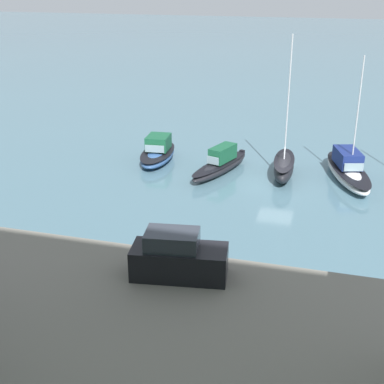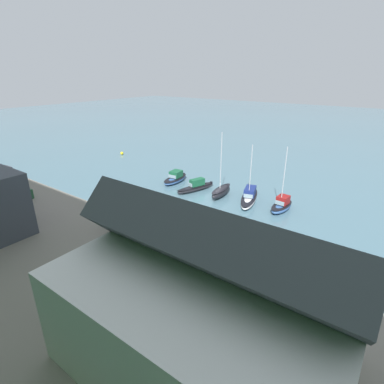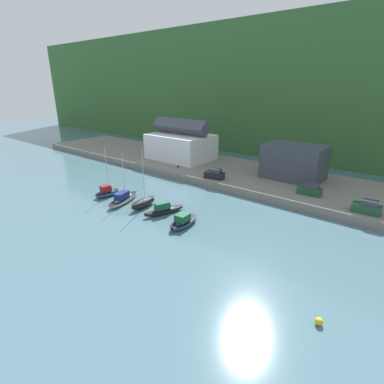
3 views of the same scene
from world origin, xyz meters
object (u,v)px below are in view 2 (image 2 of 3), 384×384
(moored_boat_0, at_px, (282,205))
(moored_boat_3, at_px, (196,187))
(mooring_buoy_0, at_px, (122,153))
(parked_car_2, at_px, (6,174))
(parked_car_0, at_px, (124,220))
(moored_boat_2, at_px, (221,191))
(moored_boat_1, at_px, (249,197))
(moored_boat_4, at_px, (175,178))
(parked_car_3, at_px, (19,191))
(dog_on_quay, at_px, (198,261))

(moored_boat_0, relative_size, moored_boat_3, 1.26)
(moored_boat_0, distance_m, mooring_buoy_0, 43.28)
(moored_boat_0, relative_size, parked_car_2, 2.20)
(parked_car_2, bearing_deg, parked_car_0, 87.17)
(moored_boat_2, xyz_separation_m, parked_car_2, (31.49, 18.04, 1.61))
(moored_boat_1, height_order, moored_boat_3, moored_boat_1)
(moored_boat_1, distance_m, moored_boat_4, 14.73)
(moored_boat_3, xyz_separation_m, moored_boat_4, (5.47, -1.35, 0.01))
(parked_car_3, height_order, dog_on_quay, parked_car_3)
(moored_boat_0, xyz_separation_m, dog_on_quay, (0.94, 19.71, 1.21))
(moored_boat_4, distance_m, parked_car_2, 28.65)
(moored_boat_4, bearing_deg, parked_car_0, 107.10)
(moored_boat_4, relative_size, parked_car_0, 1.42)
(moored_boat_0, bearing_deg, parked_car_2, 29.19)
(moored_boat_4, height_order, mooring_buoy_0, moored_boat_4)
(moored_boat_0, xyz_separation_m, moored_boat_1, (5.18, -0.19, -0.03))
(moored_boat_1, distance_m, mooring_buoy_0, 38.16)
(moored_boat_2, bearing_deg, moored_boat_1, -173.92)
(parked_car_0, relative_size, parked_car_3, 1.03)
(moored_boat_1, distance_m, parked_car_3, 34.04)
(moored_boat_0, height_order, moored_boat_3, moored_boat_0)
(moored_boat_3, bearing_deg, parked_car_3, 68.19)
(moored_boat_3, height_order, parked_car_3, parked_car_3)
(parked_car_0, distance_m, mooring_buoy_0, 40.19)
(moored_boat_2, xyz_separation_m, parked_car_0, (2.63, 17.93, 1.61))
(dog_on_quay, relative_size, mooring_buoy_0, 1.21)
(moored_boat_3, bearing_deg, moored_boat_4, 4.35)
(moored_boat_4, relative_size, mooring_buoy_0, 8.64)
(moored_boat_0, relative_size, moored_boat_4, 1.50)
(moored_boat_1, xyz_separation_m, parked_car_0, (7.18, 18.72, 1.70))
(parked_car_3, bearing_deg, moored_boat_0, 120.53)
(moored_boat_4, bearing_deg, moored_boat_3, 161.56)
(parked_car_3, bearing_deg, moored_boat_2, 130.01)
(moored_boat_0, relative_size, moored_boat_1, 1.04)
(parked_car_2, bearing_deg, moored_boat_3, 120.43)
(parked_car_2, bearing_deg, moored_boat_4, 128.76)
(moored_boat_0, bearing_deg, dog_on_quay, 92.10)
(moored_boat_2, distance_m, mooring_buoy_0, 33.91)
(moored_boat_1, bearing_deg, moored_boat_2, -6.71)
(moored_boat_3, bearing_deg, moored_boat_0, -158.16)
(moored_boat_2, distance_m, parked_car_3, 30.10)
(moored_boat_3, height_order, parked_car_0, parked_car_0)
(moored_boat_3, distance_m, dog_on_quay, 23.16)
(moored_boat_4, bearing_deg, mooring_buoy_0, -22.92)
(moored_boat_2, xyz_separation_m, parked_car_3, (21.79, 20.70, 1.61))
(mooring_buoy_0, bearing_deg, moored_boat_2, 165.45)
(moored_boat_2, relative_size, parked_car_3, 2.40)
(dog_on_quay, bearing_deg, parked_car_0, 0.63)
(moored_boat_4, relative_size, dog_on_quay, 7.12)
(moored_boat_0, bearing_deg, moored_boat_2, 8.40)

